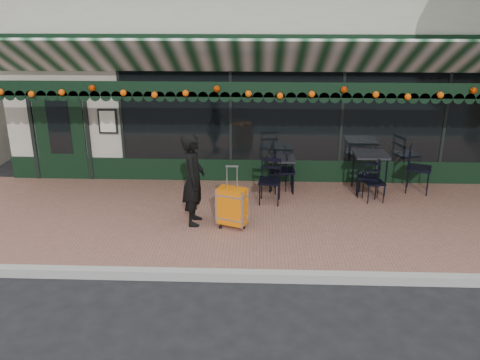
{
  "coord_description": "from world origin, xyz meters",
  "views": [
    {
      "loc": [
        -0.37,
        -6.83,
        4.06
      ],
      "look_at": [
        -0.7,
        1.6,
        1.02
      ],
      "focal_mm": 38.0,
      "sensor_mm": 36.0,
      "label": 1
    }
  ],
  "objects_px": {
    "chair_b_left": "(279,172)",
    "cafe_table_a": "(370,157)",
    "chair_a_right": "(419,169)",
    "chair_b_front": "(270,182)",
    "woman": "(194,180)",
    "chair_a_front": "(374,183)",
    "cafe_table_b": "(281,161)",
    "chair_b_right": "(284,171)",
    "chair_a_left": "(368,177)",
    "suitcase": "(232,207)"
  },
  "relations": [
    {
      "from": "chair_b_left",
      "to": "chair_a_right",
      "type": "bearing_deg",
      "value": 91.1
    },
    {
      "from": "woman",
      "to": "cafe_table_a",
      "type": "distance_m",
      "value": 3.91
    },
    {
      "from": "suitcase",
      "to": "chair_a_right",
      "type": "bearing_deg",
      "value": 48.26
    },
    {
      "from": "cafe_table_a",
      "to": "chair_a_left",
      "type": "distance_m",
      "value": 0.45
    },
    {
      "from": "chair_a_right",
      "to": "chair_b_front",
      "type": "bearing_deg",
      "value": 122.3
    },
    {
      "from": "chair_a_left",
      "to": "chair_b_front",
      "type": "bearing_deg",
      "value": -62.61
    },
    {
      "from": "chair_a_left",
      "to": "chair_b_left",
      "type": "xyz_separation_m",
      "value": [
        -1.83,
        0.35,
        -0.05
      ]
    },
    {
      "from": "chair_a_left",
      "to": "chair_b_front",
      "type": "xyz_separation_m",
      "value": [
        -2.04,
        -0.44,
        0.03
      ]
    },
    {
      "from": "chair_a_left",
      "to": "chair_b_right",
      "type": "relative_size",
      "value": 0.93
    },
    {
      "from": "chair_a_left",
      "to": "chair_a_front",
      "type": "relative_size",
      "value": 1.09
    },
    {
      "from": "chair_a_front",
      "to": "chair_b_left",
      "type": "height_order",
      "value": "chair_a_front"
    },
    {
      "from": "chair_b_right",
      "to": "chair_b_left",
      "type": "bearing_deg",
      "value": 33.73
    },
    {
      "from": "suitcase",
      "to": "chair_a_left",
      "type": "height_order",
      "value": "suitcase"
    },
    {
      "from": "chair_a_right",
      "to": "chair_b_left",
      "type": "distance_m",
      "value": 2.95
    },
    {
      "from": "woman",
      "to": "chair_b_right",
      "type": "height_order",
      "value": "woman"
    },
    {
      "from": "chair_b_right",
      "to": "chair_b_front",
      "type": "xyz_separation_m",
      "value": [
        -0.31,
        -0.64,
        -0.01
      ]
    },
    {
      "from": "chair_b_left",
      "to": "chair_b_right",
      "type": "height_order",
      "value": "chair_b_right"
    },
    {
      "from": "cafe_table_a",
      "to": "chair_b_front",
      "type": "relative_size",
      "value": 0.94
    },
    {
      "from": "chair_a_left",
      "to": "chair_b_right",
      "type": "bearing_deg",
      "value": -81.47
    },
    {
      "from": "chair_a_right",
      "to": "chair_b_left",
      "type": "xyz_separation_m",
      "value": [
        -2.95,
        0.03,
        -0.13
      ]
    },
    {
      "from": "cafe_table_a",
      "to": "chair_a_right",
      "type": "height_order",
      "value": "chair_a_right"
    },
    {
      "from": "cafe_table_a",
      "to": "chair_a_left",
      "type": "relative_size",
      "value": 1.0
    },
    {
      "from": "chair_b_left",
      "to": "chair_b_front",
      "type": "xyz_separation_m",
      "value": [
        -0.21,
        -0.79,
        0.07
      ]
    },
    {
      "from": "woman",
      "to": "cafe_table_a",
      "type": "bearing_deg",
      "value": -63.74
    },
    {
      "from": "chair_a_left",
      "to": "chair_a_right",
      "type": "height_order",
      "value": "chair_a_right"
    },
    {
      "from": "chair_a_front",
      "to": "chair_b_left",
      "type": "bearing_deg",
      "value": 153.65
    },
    {
      "from": "cafe_table_b",
      "to": "suitcase",
      "type": "bearing_deg",
      "value": -115.58
    },
    {
      "from": "cafe_table_b",
      "to": "chair_b_left",
      "type": "relative_size",
      "value": 0.93
    },
    {
      "from": "cafe_table_b",
      "to": "chair_a_left",
      "type": "distance_m",
      "value": 1.83
    },
    {
      "from": "chair_b_left",
      "to": "cafe_table_b",
      "type": "bearing_deg",
      "value": 106.92
    },
    {
      "from": "woman",
      "to": "chair_a_left",
      "type": "height_order",
      "value": "woman"
    },
    {
      "from": "chair_a_left",
      "to": "chair_a_front",
      "type": "bearing_deg",
      "value": 29.27
    },
    {
      "from": "cafe_table_a",
      "to": "chair_b_front",
      "type": "bearing_deg",
      "value": -161.09
    },
    {
      "from": "chair_a_left",
      "to": "chair_b_front",
      "type": "distance_m",
      "value": 2.08
    },
    {
      "from": "woman",
      "to": "chair_a_front",
      "type": "height_order",
      "value": "woman"
    },
    {
      "from": "chair_a_left",
      "to": "chair_b_left",
      "type": "height_order",
      "value": "chair_a_left"
    },
    {
      "from": "cafe_table_a",
      "to": "chair_a_front",
      "type": "height_order",
      "value": "cafe_table_a"
    },
    {
      "from": "cafe_table_b",
      "to": "chair_b_right",
      "type": "distance_m",
      "value": 0.24
    },
    {
      "from": "woman",
      "to": "chair_a_front",
      "type": "bearing_deg",
      "value": -71.25
    },
    {
      "from": "chair_a_right",
      "to": "chair_a_front",
      "type": "xyz_separation_m",
      "value": [
        -1.05,
        -0.58,
        -0.11
      ]
    },
    {
      "from": "chair_a_left",
      "to": "chair_a_front",
      "type": "height_order",
      "value": "chair_a_left"
    },
    {
      "from": "chair_a_front",
      "to": "cafe_table_b",
      "type": "bearing_deg",
      "value": 152.92
    },
    {
      "from": "chair_b_left",
      "to": "cafe_table_a",
      "type": "bearing_deg",
      "value": 89.57
    },
    {
      "from": "suitcase",
      "to": "chair_a_front",
      "type": "bearing_deg",
      "value": 47.34
    },
    {
      "from": "chair_a_front",
      "to": "chair_b_left",
      "type": "distance_m",
      "value": 1.99
    },
    {
      "from": "woman",
      "to": "chair_a_front",
      "type": "xyz_separation_m",
      "value": [
        3.49,
        1.21,
        -0.45
      ]
    },
    {
      "from": "chair_b_left",
      "to": "chair_b_right",
      "type": "xyz_separation_m",
      "value": [
        0.1,
        -0.15,
        0.08
      ]
    },
    {
      "from": "chair_a_front",
      "to": "chair_b_left",
      "type": "relative_size",
      "value": 1.04
    },
    {
      "from": "cafe_table_b",
      "to": "chair_a_front",
      "type": "relative_size",
      "value": 0.89
    },
    {
      "from": "chair_a_right",
      "to": "chair_b_left",
      "type": "height_order",
      "value": "chair_a_right"
    }
  ]
}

